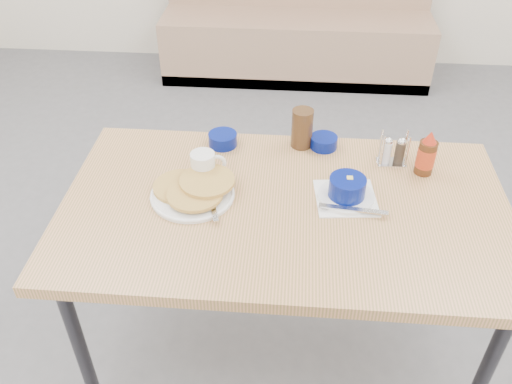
# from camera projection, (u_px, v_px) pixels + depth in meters

# --- Properties ---
(booth_bench) EXTENTS (1.90, 0.56, 1.22)m
(booth_bench) POSITION_uv_depth(u_px,v_px,m) (297.00, 26.00, 3.92)
(booth_bench) COLOR #A27D63
(booth_bench) RESTS_ON ground
(dining_table) EXTENTS (1.40, 0.80, 0.76)m
(dining_table) POSITION_uv_depth(u_px,v_px,m) (284.00, 220.00, 1.72)
(dining_table) COLOR tan
(dining_table) RESTS_ON ground
(pancake_plate) EXTENTS (0.27, 0.27, 0.05)m
(pancake_plate) POSITION_uv_depth(u_px,v_px,m) (194.00, 191.00, 1.71)
(pancake_plate) COLOR white
(pancake_plate) RESTS_ON dining_table
(coffee_mug) EXTENTS (0.12, 0.08, 0.09)m
(coffee_mug) POSITION_uv_depth(u_px,v_px,m) (204.00, 165.00, 1.77)
(coffee_mug) COLOR white
(coffee_mug) RESTS_ON dining_table
(grits_setting) EXTENTS (0.23, 0.21, 0.08)m
(grits_setting) POSITION_uv_depth(u_px,v_px,m) (347.00, 190.00, 1.69)
(grits_setting) COLOR white
(grits_setting) RESTS_ON dining_table
(creamer_bowl) EXTENTS (0.10, 0.10, 0.05)m
(creamer_bowl) POSITION_uv_depth(u_px,v_px,m) (223.00, 139.00, 1.94)
(creamer_bowl) COLOR navy
(creamer_bowl) RESTS_ON dining_table
(butter_bowl) EXTENTS (0.10, 0.10, 0.04)m
(butter_bowl) POSITION_uv_depth(u_px,v_px,m) (324.00, 142.00, 1.93)
(butter_bowl) COLOR navy
(butter_bowl) RESTS_ON dining_table
(amber_tumbler) EXTENTS (0.09, 0.09, 0.14)m
(amber_tumbler) POSITION_uv_depth(u_px,v_px,m) (302.00, 128.00, 1.90)
(amber_tumbler) COLOR #402814
(amber_tumbler) RESTS_ON dining_table
(condiment_caddy) EXTENTS (0.10, 0.06, 0.12)m
(condiment_caddy) POSITION_uv_depth(u_px,v_px,m) (393.00, 153.00, 1.84)
(condiment_caddy) COLOR silver
(condiment_caddy) RESTS_ON dining_table
(syrup_bottle) EXTENTS (0.06, 0.06, 0.16)m
(syrup_bottle) POSITION_uv_depth(u_px,v_px,m) (426.00, 155.00, 1.78)
(syrup_bottle) COLOR #47230F
(syrup_bottle) RESTS_ON dining_table
(sugar_wrapper) EXTENTS (0.05, 0.05, 0.00)m
(sugar_wrapper) POSITION_uv_depth(u_px,v_px,m) (167.00, 188.00, 1.75)
(sugar_wrapper) COLOR #E8674D
(sugar_wrapper) RESTS_ON dining_table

